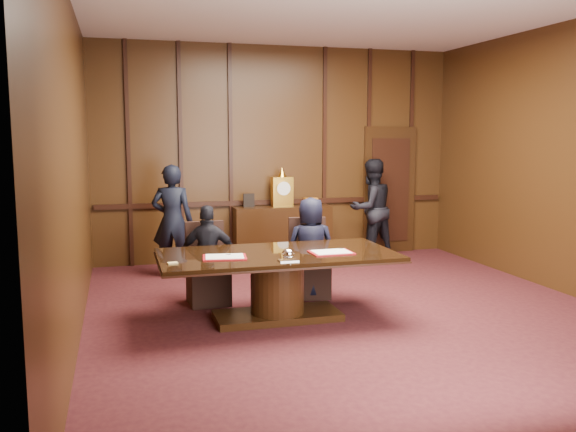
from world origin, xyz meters
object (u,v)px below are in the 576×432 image
Objects in this scene: sideboard at (282,231)px; signatory_left at (209,255)px; signatory_right at (311,248)px; witness_right at (371,209)px; conference_table at (277,275)px; witness_left at (172,221)px.

signatory_left is at bearing -123.70° from sideboard.
witness_right is (1.76, 2.17, 0.19)m from signatory_right.
witness_left is at bearing 111.03° from conference_table.
conference_table is 3.83m from witness_right.
conference_table is at bearing -106.08° from sideboard.
witness_left reaches higher than conference_table.
signatory_right reaches higher than signatory_left.
witness_right reaches higher than conference_table.
conference_table is 2.14× the size of signatory_left.
sideboard is at bearing -144.01° from witness_left.
conference_table is (-0.90, -3.13, 0.02)m from sideboard.
witness_left is 0.99× the size of witness_right.
signatory_left is 3.75m from witness_right.
sideboard reaches higher than conference_table.
signatory_left is (-1.55, -2.33, 0.13)m from sideboard.
signatory_right is at bearing -165.42° from signatory_left.
signatory_right is at bearing 50.91° from conference_table.
signatory_left is 0.74× the size of witness_right.
sideboard is 0.96× the size of witness_right.
signatory_left reaches higher than conference_table.
sideboard is 0.61× the size of conference_table.
signatory_left is at bearing 21.88° from witness_right.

